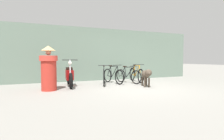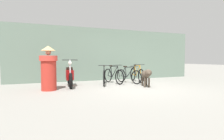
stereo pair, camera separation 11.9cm
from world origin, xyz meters
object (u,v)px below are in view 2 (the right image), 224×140
(bicycle_0, at_px, (104,76))
(motorcycle, at_px, (70,76))
(bicycle_1, at_px, (113,76))
(stray_dog, at_px, (146,75))
(bicycle_2, at_px, (128,76))
(person_in_robes, at_px, (49,68))
(bicycle_3, at_px, (137,75))

(bicycle_0, relative_size, motorcycle, 0.84)
(bicycle_0, bearing_deg, motorcycle, -72.07)
(bicycle_1, xyz_separation_m, stray_dog, (0.82, -1.41, 0.14))
(bicycle_2, height_order, stray_dog, bicycle_2)
(bicycle_0, relative_size, person_in_robes, 1.05)
(bicycle_0, distance_m, motorcycle, 1.45)
(bicycle_0, bearing_deg, bicycle_2, 109.58)
(bicycle_0, xyz_separation_m, bicycle_2, (1.17, 0.00, -0.02))
(bicycle_1, relative_size, motorcycle, 0.82)
(motorcycle, bearing_deg, person_in_robes, -43.74)
(bicycle_2, bearing_deg, motorcycle, -108.73)
(person_in_robes, bearing_deg, bicycle_2, -175.99)
(motorcycle, relative_size, stray_dog, 1.79)
(bicycle_1, xyz_separation_m, bicycle_2, (0.67, -0.16, -0.01))
(bicycle_1, bearing_deg, bicycle_2, 65.19)
(bicycle_2, distance_m, motorcycle, 2.62)
(bicycle_2, relative_size, motorcycle, 0.79)
(bicycle_1, relative_size, bicycle_2, 1.03)
(bicycle_1, bearing_deg, bicycle_3, 84.24)
(stray_dog, relative_size, person_in_robes, 0.70)
(bicycle_1, relative_size, bicycle_3, 0.93)
(bicycle_1, xyz_separation_m, person_in_robes, (-2.75, -0.84, 0.43))
(bicycle_2, xyz_separation_m, motorcycle, (-2.62, 0.04, 0.09))
(bicycle_1, relative_size, person_in_robes, 1.02)
(bicycle_0, bearing_deg, bicycle_3, 118.64)
(bicycle_2, bearing_deg, bicycle_1, -121.63)
(bicycle_0, xyz_separation_m, bicycle_3, (1.76, 0.28, 0.00))
(person_in_robes, bearing_deg, bicycle_1, -170.19)
(bicycle_2, relative_size, stray_dog, 1.42)
(bicycle_0, height_order, bicycle_2, bicycle_0)
(motorcycle, bearing_deg, stray_dog, 69.85)
(bicycle_3, xyz_separation_m, stray_dog, (-0.44, -1.53, 0.14))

